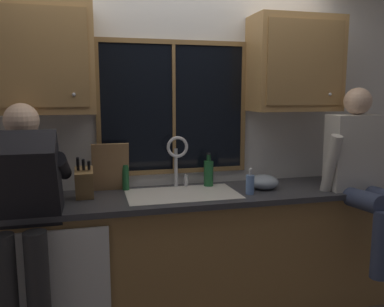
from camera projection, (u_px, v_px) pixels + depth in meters
name	position (u px, v px, depth m)	size (l,w,h in m)	color
back_wall	(173.00, 139.00, 3.12)	(5.56, 0.12, 2.55)	silver
window_glass	(174.00, 108.00, 3.02)	(1.10, 0.02, 0.95)	black
window_frame_top	(173.00, 42.00, 2.93)	(1.17, 0.02, 0.04)	olive
window_frame_bottom	(174.00, 171.00, 3.08)	(1.17, 0.02, 0.04)	olive
window_frame_left	(98.00, 109.00, 2.87)	(0.04, 0.02, 0.95)	olive
window_frame_right	(243.00, 107.00, 3.14)	(0.04, 0.02, 0.95)	olive
window_mullion_center	(174.00, 108.00, 3.00)	(0.02, 0.02, 0.95)	olive
lower_cabinet_run	(184.00, 256.00, 2.91)	(3.16, 0.58, 0.88)	#A07744
countertop	(184.00, 197.00, 2.82)	(3.22, 0.62, 0.04)	#38383D
dishwasher_front	(61.00, 288.00, 2.40)	(0.60, 0.02, 0.74)	white
upper_cabinet_left	(40.00, 59.00, 2.58)	(0.70, 0.36, 0.72)	#B2844C
upper_cabinet_right	(295.00, 64.00, 3.04)	(0.70, 0.36, 0.72)	#B2844C
sink	(182.00, 207.00, 2.84)	(0.80, 0.46, 0.21)	white
faucet	(178.00, 155.00, 2.96)	(0.18, 0.09, 0.40)	silver
person_standing	(21.00, 211.00, 2.26)	(0.53, 0.68, 1.58)	#262628
person_sitting_on_counter	(363.00, 167.00, 2.85)	(0.54, 0.60, 1.26)	#384260
knife_block	(84.00, 184.00, 2.67)	(0.12, 0.18, 0.32)	olive
cutting_board	(111.00, 167.00, 2.88)	(0.27, 0.02, 0.37)	#997047
mixing_bowl	(264.00, 182.00, 2.98)	(0.22, 0.22, 0.11)	#8C99A8
soap_dispenser	(250.00, 184.00, 2.81)	(0.06, 0.07, 0.19)	#668CCC
bottle_green_glass	(209.00, 173.00, 3.05)	(0.07, 0.07, 0.26)	#1E592D
bottle_tall_clear	(126.00, 176.00, 2.93)	(0.05, 0.05, 0.25)	#1E592D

